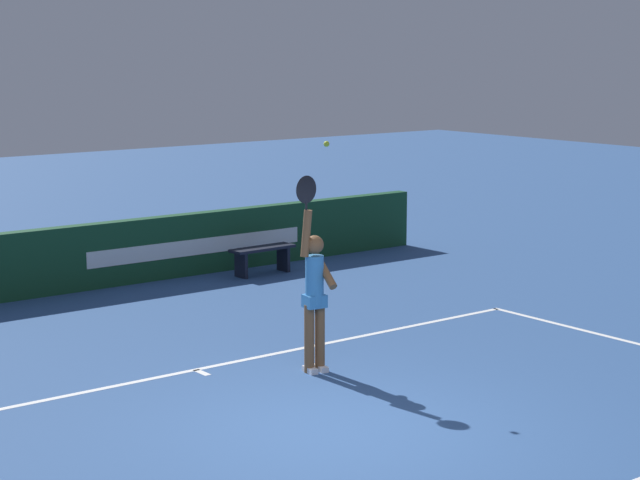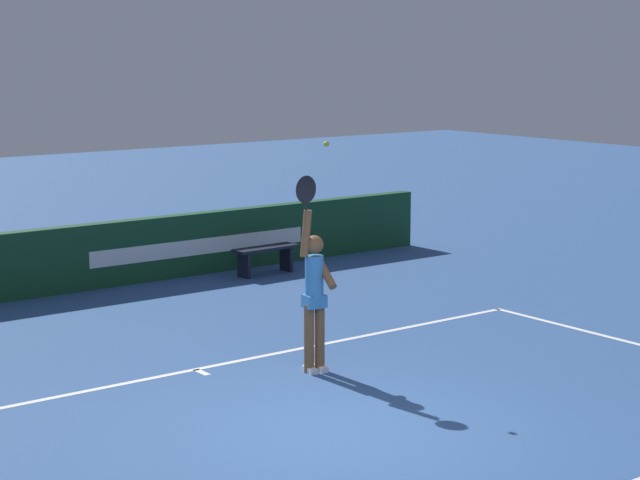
{
  "view_description": "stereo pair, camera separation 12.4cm",
  "coord_description": "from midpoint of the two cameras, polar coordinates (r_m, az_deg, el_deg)",
  "views": [
    {
      "loc": [
        -7.19,
        -8.98,
        4.03
      ],
      "look_at": [
        1.4,
        2.11,
        1.6
      ],
      "focal_mm": 64.07,
      "sensor_mm": 36.0,
      "label": 1
    },
    {
      "loc": [
        -7.09,
        -9.06,
        4.03
      ],
      "look_at": [
        1.4,
        2.11,
        1.6
      ],
      "focal_mm": 64.07,
      "sensor_mm": 36.0,
      "label": 2
    }
  ],
  "objects": [
    {
      "name": "tennis_ball",
      "position": [
        13.9,
        0.07,
        4.82
      ],
      "size": [
        0.07,
        0.07,
        0.07
      ],
      "color": "#CAE42E"
    },
    {
      "name": "ground_plane",
      "position": [
        12.19,
        0.61,
        -9.49
      ],
      "size": [
        60.0,
        60.0,
        0.0
      ],
      "primitive_type": "plane",
      "color": "#2F5289"
    },
    {
      "name": "tennis_player",
      "position": [
        14.02,
        -0.54,
        -2.56
      ],
      "size": [
        0.45,
        0.48,
        2.47
      ],
      "color": "brown",
      "rests_on": "ground"
    },
    {
      "name": "back_wall",
      "position": [
        18.79,
        -14.69,
        -1.2
      ],
      "size": [
        16.13,
        0.25,
        1.09
      ],
      "color": "#154326",
      "rests_on": "ground"
    },
    {
      "name": "court_lines",
      "position": [
        12.22,
        0.47,
        -9.42
      ],
      "size": [
        10.91,
        5.75,
        0.0
      ],
      "color": "white",
      "rests_on": "ground"
    },
    {
      "name": "courtside_bench_near",
      "position": [
        20.09,
        -3.07,
        -0.71
      ],
      "size": [
        1.24,
        0.41,
        0.49
      ],
      "color": "black",
      "rests_on": "ground"
    }
  ]
}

